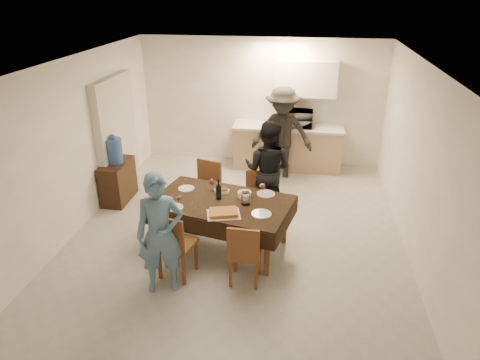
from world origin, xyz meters
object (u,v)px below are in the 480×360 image
Objects in this scene: person_near at (160,234)px; person_far at (268,170)px; dining_table at (222,203)px; water_jug at (114,151)px; savoury_tart at (223,213)px; wine_bottle at (219,189)px; console at (118,181)px; water_pitcher at (246,198)px; microwave at (298,119)px; person_kitchen at (282,133)px.

person_near is 2.37m from person_far.
water_jug is at bearing 163.19° from dining_table.
savoury_tart is 0.27× the size of person_far.
water_jug is 1.40× the size of wine_bottle.
console is at bearing 0.00° from water_jug.
water_jug is 2.75m from water_pitcher.
person_kitchen is at bearing 58.43° from microwave.
savoury_tart is 0.24× the size of person_kitchen.
person_far is 1.64m from person_kitchen.
person_near reaches higher than dining_table.
microwave reaches higher than dining_table.
wine_bottle reaches higher than savoury_tart.
water_pitcher is 1.35m from person_near.
water_pitcher is 0.42× the size of savoury_tart.
water_pitcher reaches higher than savoury_tart.
water_jug is 2.71m from savoury_tart.
microwave is at bearing 58.43° from person_kitchen.
water_pitcher is at bearing 4.22° from dining_table.
console is at bearing 32.62° from microwave.
microwave is at bearing 76.43° from savoury_tart.
dining_table is 2.77m from person_kitchen.
microwave is (0.60, 3.18, 0.23)m from water_pitcher.
dining_table is at bearing -29.16° from water_jug.
microwave is at bearing -87.44° from person_far.
dining_table is at bearing 171.87° from water_pitcher.
person_far reaches higher than water_jug.
person_far reaches higher than microwave.
water_jug is at bearing -151.55° from person_kitchen.
water_pitcher is (2.46, -1.23, 0.48)m from console.
microwave is 0.36× the size of person_far.
water_jug is at bearing 153.48° from water_pitcher.
wine_bottle is at bearing 165.96° from water_pitcher.
wine_bottle is 0.17× the size of person_kitchen.
wine_bottle is 0.20× the size of person_near.
dining_table is 0.40m from savoury_tart.
person_kitchen reaches higher than wine_bottle.
water_jug reaches higher than water_pitcher.
water_pitcher is 0.31× the size of microwave.
person_kitchen is at bearing 83.29° from water_pitcher.
microwave is (1.00, 3.08, 0.17)m from wine_bottle.
water_jug is (0.00, 0.00, 0.58)m from console.
person_kitchen is at bearing 79.43° from savoury_tart.
person_near is 0.88× the size of person_kitchen.
microwave is 2.14m from person_far.
water_jug is 3.16m from person_kitchen.
microwave is 0.38× the size of person_near.
water_jug reaches higher than console.
console is at bearing 153.48° from water_pitcher.
person_far is at bearing 79.70° from water_pitcher.
person_far reaches higher than wine_bottle.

